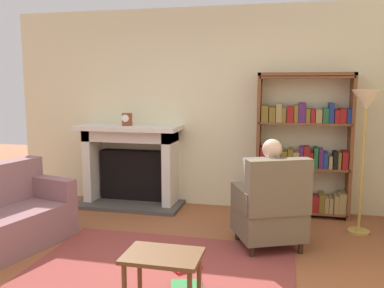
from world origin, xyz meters
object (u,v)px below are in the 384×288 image
(fireplace, at_px, (131,163))
(side_table, at_px, (163,264))
(floor_lamp, at_px, (366,113))
(bookshelf, at_px, (303,149))
(seated_reader, at_px, (267,187))
(armchair_reading, at_px, (271,209))
(mantel_clock, at_px, (127,119))

(fireplace, xyz_separation_m, side_table, (1.26, -2.63, -0.20))
(fireplace, bearing_deg, side_table, -64.33)
(side_table, height_order, floor_lamp, floor_lamp)
(bookshelf, height_order, seated_reader, bookshelf)
(bookshelf, relative_size, seated_reader, 1.60)
(bookshelf, distance_m, seated_reader, 1.22)
(armchair_reading, distance_m, floor_lamp, 1.52)
(seated_reader, bearing_deg, side_table, 42.28)
(fireplace, height_order, armchair_reading, fireplace)
(armchair_reading, bearing_deg, bookshelf, -129.62)
(mantel_clock, bearing_deg, side_table, -63.25)
(side_table, bearing_deg, fireplace, 115.67)
(mantel_clock, distance_m, side_table, 2.95)
(fireplace, height_order, bookshelf, bookshelf)
(mantel_clock, height_order, bookshelf, bookshelf)
(fireplace, xyz_separation_m, floor_lamp, (2.94, -0.50, 0.78))
(bookshelf, bearing_deg, fireplace, -179.15)
(bookshelf, xyz_separation_m, floor_lamp, (0.63, -0.54, 0.51))
(mantel_clock, xyz_separation_m, seated_reader, (1.94, -0.99, -0.59))
(armchair_reading, bearing_deg, seated_reader, -90.00)
(fireplace, bearing_deg, floor_lamp, -9.69)
(bookshelf, height_order, floor_lamp, bookshelf)
(fireplace, height_order, side_table, fireplace)
(armchair_reading, relative_size, seated_reader, 0.85)
(seated_reader, height_order, side_table, seated_reader)
(fireplace, xyz_separation_m, bookshelf, (2.31, 0.03, 0.27))
(fireplace, distance_m, armchair_reading, 2.32)
(mantel_clock, height_order, floor_lamp, floor_lamp)
(seated_reader, distance_m, floor_lamp, 1.39)
(bookshelf, height_order, side_table, bookshelf)
(armchair_reading, distance_m, side_table, 1.60)
(bookshelf, distance_m, armchair_reading, 1.35)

